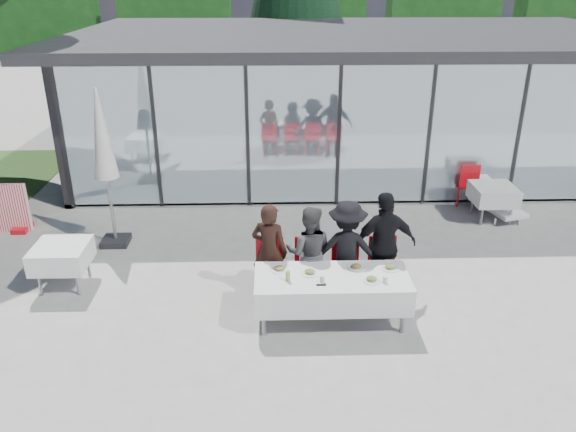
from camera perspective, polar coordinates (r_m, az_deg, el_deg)
The scene contains 25 objects.
ground at distance 9.00m, azimuth 1.15°, elevation -8.78°, with size 90.00×90.00×0.00m, color #A19F99.
pavilion at distance 16.17m, azimuth 7.05°, elevation 13.84°, with size 14.80×8.80×3.44m.
treeline at distance 35.73m, azimuth -4.58°, elevation 19.23°, with size 62.50×2.00×4.40m.
dining_table at distance 8.34m, azimuth 4.45°, elevation -7.39°, with size 2.26×0.96×0.75m.
diner_a at distance 8.80m, azimuth -1.88°, elevation -3.61°, with size 0.58×0.58×1.60m, color black.
diner_chair_a at distance 8.94m, azimuth -1.86°, elevation -5.04°, with size 0.44×0.44×0.97m.
diner_b at distance 8.83m, azimuth 2.14°, elevation -3.72°, with size 0.75×0.75×1.54m, color #4F4F4F.
diner_chair_b at distance 8.96m, azimuth 2.10°, elevation -4.98°, with size 0.44×0.44×0.97m.
diner_c at distance 8.87m, azimuth 5.98°, elevation -3.41°, with size 1.05×1.05×1.63m, color black.
diner_chair_c at distance 9.02m, azimuth 5.89°, elevation -4.90°, with size 0.44×0.44×0.97m.
diner_d at distance 8.94m, azimuth 9.75°, elevation -2.94°, with size 1.03×1.03×1.76m, color black.
diner_chair_d at distance 9.11m, azimuth 9.57°, elevation -4.80°, with size 0.44×0.44×0.97m.
plate_a at distance 8.35m, azimuth -0.86°, elevation -5.39°, with size 0.26×0.26×0.07m.
plate_b at distance 8.26m, azimuth 2.24°, elevation -5.73°, with size 0.26×0.26×0.07m.
plate_c at distance 8.46m, azimuth 6.98°, elevation -5.15°, with size 0.26×0.26×0.07m.
plate_d at distance 8.52m, azimuth 10.32°, elevation -5.15°, with size 0.26×0.26×0.07m.
plate_extra at distance 8.16m, azimuth 8.49°, elevation -6.39°, with size 0.26×0.26×0.07m.
juice_bottle at distance 8.05m, azimuth -0.01°, elevation -6.13°, with size 0.06×0.06×0.15m, color #7CA846.
drinking_glasses at distance 8.08m, azimuth 6.69°, elevation -6.40°, with size 0.96×0.12×0.10m.
folded_eyeglasses at distance 7.99m, azimuth 3.39°, elevation -6.99°, with size 0.14×0.03×0.01m, color black.
spare_table_left at distance 9.91m, azimuth -22.02°, elevation -3.78°, with size 0.86×0.86×0.74m.
spare_table_right at distance 12.48m, azimuth 20.14°, elevation 2.08°, with size 0.86×0.86×0.74m.
spare_chair_b at distance 13.07m, azimuth 17.72°, elevation 3.28°, with size 0.46×0.46×0.97m.
market_umbrella at distance 10.65m, azimuth -18.29°, elevation 6.91°, with size 0.50×0.50×3.00m.
lounger at distance 12.98m, azimuth 20.15°, elevation 1.47°, with size 0.96×1.45×0.72m.
Camera 1 is at (-0.41, -7.60, 4.80)m, focal length 35.00 mm.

